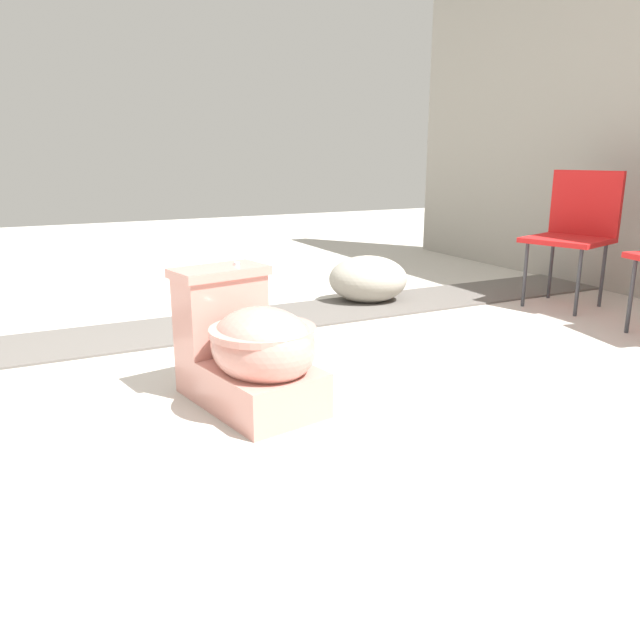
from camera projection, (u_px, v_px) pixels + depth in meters
ground_plane at (255, 403)px, 2.42m from camera, size 14.00×14.00×0.00m
gravel_strip at (266, 319)px, 3.62m from camera, size 0.56×8.00×0.01m
toilet at (250, 350)px, 2.35m from camera, size 0.69×0.49×0.52m
folding_chair_left at (576, 224)px, 3.88m from camera, size 0.55×0.55×0.83m
boulder_near at (368, 279)px, 4.02m from camera, size 0.59×0.63×0.30m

